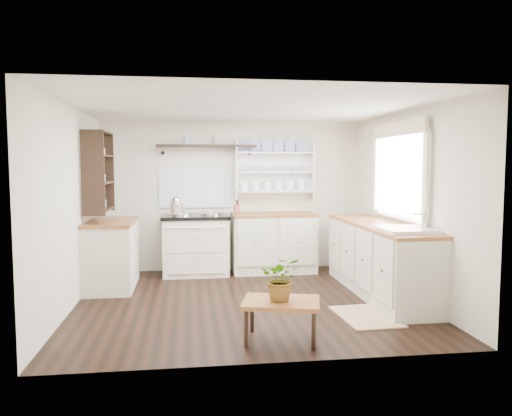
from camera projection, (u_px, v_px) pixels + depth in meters
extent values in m
cube|color=black|center=(247.00, 301.00, 5.99)|extent=(4.00, 3.80, 0.01)
cube|color=beige|center=(232.00, 196.00, 7.77)|extent=(4.00, 0.02, 2.30)
cube|color=beige|center=(407.00, 204.00, 6.16)|extent=(0.02, 3.80, 2.30)
cube|color=beige|center=(71.00, 208.00, 5.63)|extent=(0.02, 3.80, 2.30)
cube|color=white|center=(246.00, 107.00, 5.79)|extent=(4.00, 3.80, 0.01)
cube|color=white|center=(399.00, 175.00, 6.27)|extent=(0.04, 1.40, 1.00)
cube|color=white|center=(398.00, 175.00, 6.27)|extent=(0.02, 1.50, 1.10)
cube|color=beige|center=(398.00, 129.00, 6.22)|extent=(0.04, 1.55, 0.18)
cube|color=silver|center=(196.00, 246.00, 7.43)|extent=(0.96, 0.62, 0.84)
cube|color=black|center=(196.00, 217.00, 7.39)|extent=(1.00, 0.66, 0.05)
cylinder|color=silver|center=(181.00, 214.00, 7.36)|extent=(0.33, 0.33, 0.03)
cylinder|color=silver|center=(210.00, 214.00, 7.42)|extent=(0.33, 0.33, 0.03)
cylinder|color=silver|center=(196.00, 228.00, 7.06)|extent=(0.86, 0.02, 0.02)
cube|color=beige|center=(273.00, 243.00, 7.61)|extent=(1.25, 0.60, 0.88)
cube|color=brown|center=(273.00, 214.00, 7.58)|extent=(1.27, 0.63, 0.04)
cube|color=beige|center=(379.00, 260.00, 6.28)|extent=(0.60, 2.40, 0.88)
cube|color=brown|center=(380.00, 225.00, 6.24)|extent=(0.62, 2.43, 0.04)
cube|color=white|center=(406.00, 240.00, 5.51)|extent=(0.55, 0.60, 0.28)
cylinder|color=silver|center=(423.00, 222.00, 5.52)|extent=(0.02, 0.02, 0.22)
cube|color=beige|center=(112.00, 255.00, 6.62)|extent=(0.60, 1.10, 0.88)
cube|color=brown|center=(111.00, 222.00, 6.58)|extent=(0.62, 1.13, 0.04)
cube|color=white|center=(274.00, 170.00, 7.80)|extent=(1.20, 0.03, 0.90)
cube|color=white|center=(275.00, 170.00, 7.71)|extent=(1.20, 0.22, 0.02)
cylinder|color=navy|center=(275.00, 153.00, 7.70)|extent=(0.20, 0.02, 0.20)
cube|color=black|center=(206.00, 146.00, 7.52)|extent=(1.50, 0.24, 0.04)
cone|color=black|center=(163.00, 153.00, 7.51)|extent=(0.06, 0.20, 0.06)
cone|color=black|center=(249.00, 153.00, 7.69)|extent=(0.06, 0.20, 0.06)
cube|color=black|center=(98.00, 171.00, 6.50)|extent=(0.28, 0.80, 1.05)
cylinder|color=#A24B3B|center=(237.00, 209.00, 7.57)|extent=(0.10, 0.10, 0.12)
cube|color=brown|center=(281.00, 302.00, 4.62)|extent=(0.80, 0.66, 0.04)
cylinder|color=black|center=(246.00, 328.00, 4.47)|extent=(0.04, 0.04, 0.34)
cylinder|color=black|center=(252.00, 315.00, 4.87)|extent=(0.04, 0.04, 0.34)
cylinder|color=black|center=(314.00, 331.00, 4.40)|extent=(0.04, 0.04, 0.34)
cylinder|color=black|center=(314.00, 317.00, 4.80)|extent=(0.04, 0.04, 0.34)
imported|color=#3F7233|center=(281.00, 279.00, 4.60)|extent=(0.41, 0.37, 0.41)
cube|color=brown|center=(366.00, 316.00, 5.35)|extent=(0.60, 0.88, 0.02)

